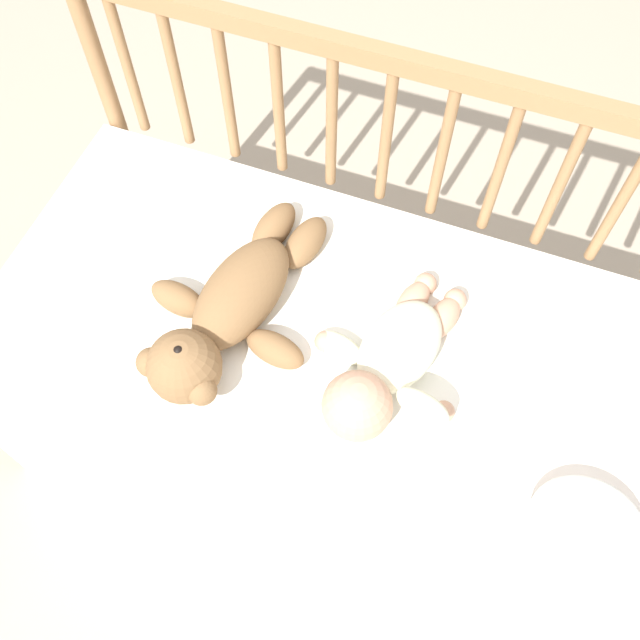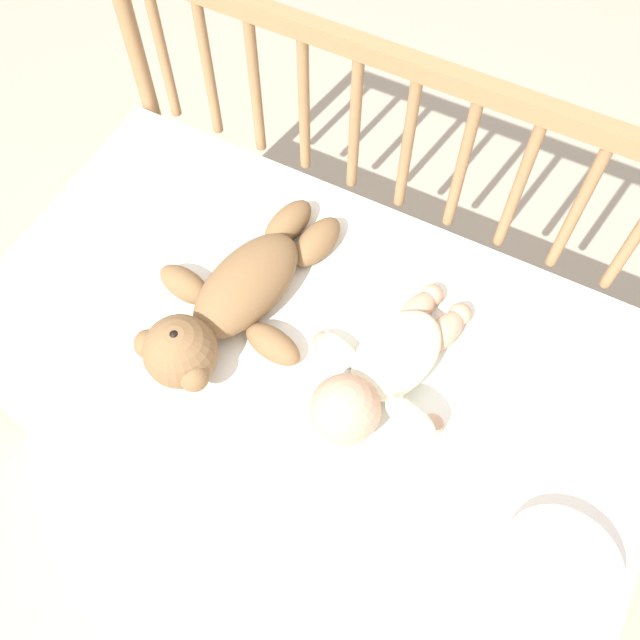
{
  "view_description": "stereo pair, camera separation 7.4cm",
  "coord_description": "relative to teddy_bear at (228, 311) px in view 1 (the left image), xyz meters",
  "views": [
    {
      "loc": [
        0.22,
        -0.58,
        1.67
      ],
      "look_at": [
        0.0,
        0.0,
        0.57
      ],
      "focal_mm": 40.0,
      "sensor_mm": 36.0,
      "label": 1
    },
    {
      "loc": [
        0.28,
        -0.55,
        1.67
      ],
      "look_at": [
        0.0,
        0.0,
        0.57
      ],
      "focal_mm": 40.0,
      "sensor_mm": 36.0,
      "label": 2
    }
  ],
  "objects": [
    {
      "name": "ground_plane",
      "position": [
        0.16,
        0.04,
        -0.56
      ],
      "size": [
        12.0,
        12.0,
        0.0
      ],
      "primitive_type": "plane",
      "color": "tan"
    },
    {
      "name": "crib_mattress",
      "position": [
        0.16,
        0.04,
        -0.31
      ],
      "size": [
        1.27,
        0.67,
        0.51
      ],
      "color": "white",
      "rests_on": "ground_plane"
    },
    {
      "name": "crib_rail",
      "position": [
        0.16,
        0.39,
        0.06
      ],
      "size": [
        1.27,
        0.04,
        0.88
      ],
      "color": "#997047",
      "rests_on": "ground_plane"
    },
    {
      "name": "blanket",
      "position": [
        0.13,
        0.04,
        -0.05
      ],
      "size": [
        0.81,
        0.55,
        0.01
      ],
      "color": "white",
      "rests_on": "crib_mattress"
    },
    {
      "name": "teddy_bear",
      "position": [
        0.0,
        0.0,
        0.0
      ],
      "size": [
        0.33,
        0.48,
        0.13
      ],
      "color": "olive",
      "rests_on": "crib_mattress"
    },
    {
      "name": "baby",
      "position": [
        0.3,
        0.01,
        -0.01
      ],
      "size": [
        0.28,
        0.38,
        0.12
      ],
      "color": "#EAEACC",
      "rests_on": "crib_mattress"
    },
    {
      "name": "small_pillow",
      "position": [
        0.68,
        -0.15,
        -0.02
      ],
      "size": [
        0.19,
        0.16,
        0.06
      ],
      "color": "white",
      "rests_on": "crib_mattress"
    }
  ]
}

